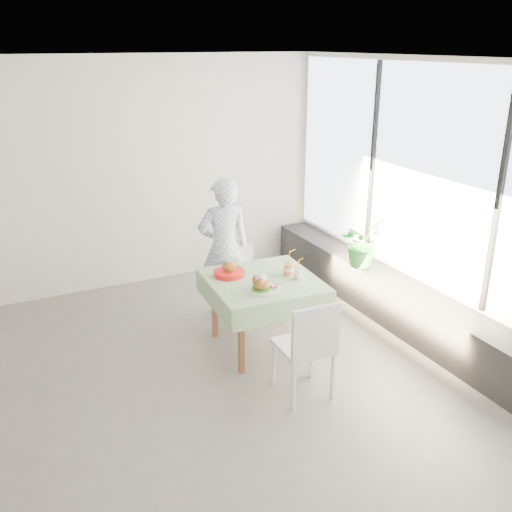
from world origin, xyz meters
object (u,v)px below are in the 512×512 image
chair_far (243,297)px  potted_plant (362,243)px  main_dish (263,286)px  juice_cup_orange (288,268)px  cafe_table (263,305)px  chair_near (304,365)px  diner (224,248)px

chair_far → potted_plant: 1.48m
potted_plant → main_dish: bearing=-158.3°
juice_cup_orange → potted_plant: bearing=18.2°
chair_far → main_dish: size_ratio=2.38×
cafe_table → chair_near: size_ratio=1.18×
cafe_table → chair_far: chair_far is taller
chair_far → juice_cup_orange: bearing=-76.0°
chair_far → potted_plant: potted_plant is taller
diner → chair_near: bearing=98.4°
cafe_table → chair_near: (-0.06, -0.91, -0.17)m
chair_far → juice_cup_orange: 0.92m
cafe_table → potted_plant: potted_plant is taller
chair_near → diner: diner is taller
chair_far → cafe_table: bearing=-98.8°
cafe_table → diner: size_ratio=0.70×
juice_cup_orange → potted_plant: 1.23m
chair_near → main_dish: bearing=95.9°
chair_near → potted_plant: size_ratio=1.68×
juice_cup_orange → chair_near: bearing=-110.6°
diner → juice_cup_orange: bearing=119.0°
diner → juice_cup_orange: size_ratio=5.29×
juice_cup_orange → diner: bearing=110.0°
chair_far → chair_near: chair_near is taller
chair_near → juice_cup_orange: juice_cup_orange is taller
chair_near → juice_cup_orange: (0.34, 0.90, 0.52)m
potted_plant → cafe_table: bearing=-165.4°
potted_plant → juice_cup_orange: bearing=-161.8°
diner → potted_plant: diner is taller
cafe_table → juice_cup_orange: size_ratio=3.68×
cafe_table → diner: bearing=92.5°
main_dish → juice_cup_orange: (0.41, 0.24, 0.01)m
cafe_table → potted_plant: 1.53m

